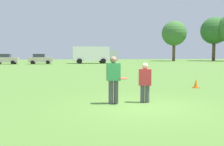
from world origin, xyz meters
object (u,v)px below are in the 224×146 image
at_px(frisbee, 124,78).
at_px(traffic_cone, 196,84).
at_px(parked_car_center, 6,59).
at_px(parked_car_mid_right, 40,59).
at_px(player_thrower, 113,77).
at_px(player_defender, 145,81).
at_px(box_truck, 94,54).

relative_size(frisbee, traffic_cone, 0.56).
xyz_separation_m(parked_car_center, parked_car_mid_right, (6.01, -0.30, 0.00)).
xyz_separation_m(player_thrower, player_defender, (1.21, 0.08, -0.15)).
distance_m(player_thrower, parked_car_center, 40.59).
bearing_deg(traffic_cone, player_thrower, -143.67).
bearing_deg(box_truck, player_defender, -91.34).
bearing_deg(parked_car_mid_right, player_defender, -76.83).
height_order(traffic_cone, parked_car_center, parked_car_center).
relative_size(traffic_cone, parked_car_mid_right, 0.11).
bearing_deg(traffic_cone, parked_car_center, 118.52).
distance_m(frisbee, parked_car_mid_right, 38.89).
height_order(parked_car_center, parked_car_mid_right, same).
bearing_deg(player_thrower, frisbee, -21.85).
height_order(player_defender, parked_car_center, parked_car_center).
relative_size(player_defender, parked_car_mid_right, 0.35).
height_order(player_thrower, frisbee, player_thrower).
bearing_deg(traffic_cone, parked_car_mid_right, 110.42).
bearing_deg(box_truck, parked_car_center, -175.52).
bearing_deg(player_thrower, box_truck, 86.91).
bearing_deg(player_thrower, parked_car_center, 109.66).
height_order(player_defender, traffic_cone, player_defender).
bearing_deg(parked_car_mid_right, parked_car_center, 177.15).
xyz_separation_m(traffic_cone, parked_car_center, (-18.74, 34.48, 0.69)).
bearing_deg(parked_car_mid_right, box_truck, 8.94).
distance_m(player_thrower, box_truck, 39.52).
bearing_deg(traffic_cone, frisbee, -140.68).
distance_m(parked_car_center, box_truck, 15.86).
bearing_deg(box_truck, player_thrower, -93.09).
bearing_deg(player_defender, traffic_cone, 43.42).
bearing_deg(player_defender, player_thrower, -176.44).
xyz_separation_m(player_thrower, box_truck, (2.13, 39.46, 0.77)).
bearing_deg(box_truck, traffic_cone, -85.27).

